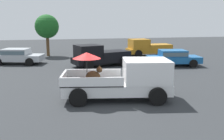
# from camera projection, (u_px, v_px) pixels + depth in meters

# --- Properties ---
(ground_plane) EXTENTS (80.00, 80.00, 0.00)m
(ground_plane) POSITION_uv_depth(u_px,v_px,m) (117.00, 99.00, 11.57)
(ground_plane) COLOR #2D3033
(pickup_truck_main) EXTENTS (5.30, 2.97, 2.28)m
(pickup_truck_main) POSITION_uv_depth(u_px,v_px,m) (126.00, 79.00, 11.39)
(pickup_truck_main) COLOR black
(pickup_truck_main) RESTS_ON ground
(pickup_truck_red) EXTENTS (5.11, 3.19, 1.80)m
(pickup_truck_red) POSITION_uv_depth(u_px,v_px,m) (99.00, 56.00, 19.74)
(pickup_truck_red) COLOR black
(pickup_truck_red) RESTS_ON ground
(pickup_truck_far) EXTENTS (4.88, 2.35, 1.80)m
(pickup_truck_far) POSITION_uv_depth(u_px,v_px,m) (147.00, 48.00, 25.87)
(pickup_truck_far) COLOR black
(pickup_truck_far) RESTS_ON ground
(parked_sedan_near) EXTENTS (4.61, 2.81, 1.33)m
(parked_sedan_near) POSITION_uv_depth(u_px,v_px,m) (17.00, 55.00, 20.86)
(parked_sedan_near) COLOR black
(parked_sedan_near) RESTS_ON ground
(parked_sedan_far) EXTENTS (4.52, 2.49, 1.33)m
(parked_sedan_far) POSITION_uv_depth(u_px,v_px,m) (173.00, 57.00, 19.93)
(parked_sedan_far) COLOR black
(parked_sedan_far) RESTS_ON ground
(tree_by_lot) EXTENTS (2.49, 2.49, 4.37)m
(tree_by_lot) POSITION_uv_depth(u_px,v_px,m) (47.00, 27.00, 25.26)
(tree_by_lot) COLOR brown
(tree_by_lot) RESTS_ON ground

